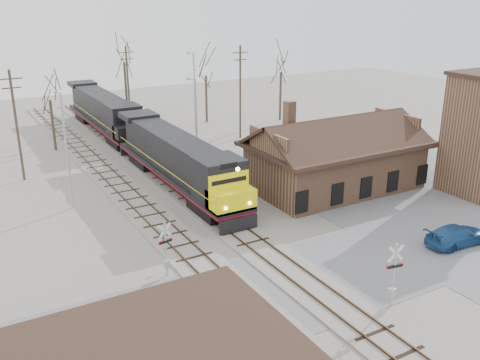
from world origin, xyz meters
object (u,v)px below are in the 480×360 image
(locomotive_trailing, at_px, (105,113))
(parked_car, at_px, (457,235))
(depot, at_px, (335,162))
(locomotive_lead, at_px, (180,161))

(locomotive_trailing, relative_size, parked_car, 4.56)
(depot, relative_size, parked_car, 3.14)
(locomotive_trailing, bearing_deg, parked_car, -73.90)
(locomotive_lead, relative_size, locomotive_trailing, 1.00)
(locomotive_lead, distance_m, locomotive_trailing, 22.37)
(depot, height_order, parked_car, depot)
(depot, height_order, locomotive_trailing, depot)
(locomotive_lead, distance_m, parked_car, 23.02)
(locomotive_lead, xyz_separation_m, parked_car, (12.09, -19.50, -1.88))
(depot, height_order, locomotive_lead, depot)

